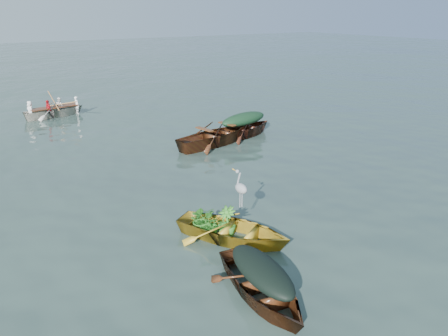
# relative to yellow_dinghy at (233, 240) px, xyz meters

# --- Properties ---
(ground) EXTENTS (140.00, 140.00, 0.00)m
(ground) POSITION_rel_yellow_dinghy_xyz_m (1.94, 1.96, 0.00)
(ground) COLOR #334841
(ground) RESTS_ON ground
(yellow_dinghy) EXTENTS (3.00, 3.69, 0.94)m
(yellow_dinghy) POSITION_rel_yellow_dinghy_xyz_m (0.00, 0.00, 0.00)
(yellow_dinghy) COLOR gold
(yellow_dinghy) RESTS_ON ground
(dark_covered_boat) EXTENTS (1.75, 3.61, 0.85)m
(dark_covered_boat) POSITION_rel_yellow_dinghy_xyz_m (-0.78, -2.04, 0.00)
(dark_covered_boat) COLOR #532C13
(dark_covered_boat) RESTS_ON ground
(green_tarp_boat) EXTENTS (4.63, 2.25, 1.04)m
(green_tarp_boat) POSITION_rel_yellow_dinghy_xyz_m (5.37, 6.96, 0.00)
(green_tarp_boat) COLOR #501C12
(green_tarp_boat) RESTS_ON ground
(open_wooden_boat) EXTENTS (5.14, 2.35, 1.19)m
(open_wooden_boat) POSITION_rel_yellow_dinghy_xyz_m (3.79, 6.63, 0.00)
(open_wooden_boat) COLOR #4F2E13
(open_wooden_boat) RESTS_ON ground
(rowed_boat) EXTENTS (4.24, 1.72, 0.97)m
(rowed_boat) POSITION_rel_yellow_dinghy_xyz_m (-0.31, 15.11, 0.00)
(rowed_boat) COLOR beige
(rowed_boat) RESTS_ON ground
(dark_tarp_cover) EXTENTS (0.96, 1.98, 0.40)m
(dark_tarp_cover) POSITION_rel_yellow_dinghy_xyz_m (-0.78, -2.04, 0.63)
(dark_tarp_cover) COLOR black
(dark_tarp_cover) RESTS_ON dark_covered_boat
(green_tarp_cover) EXTENTS (2.54, 1.24, 0.52)m
(green_tarp_cover) POSITION_rel_yellow_dinghy_xyz_m (5.37, 6.96, 0.78)
(green_tarp_cover) COLOR #16351E
(green_tarp_cover) RESTS_ON green_tarp_boat
(thwart_benches) EXTENTS (2.60, 1.33, 0.04)m
(thwart_benches) POSITION_rel_yellow_dinghy_xyz_m (3.79, 6.63, 0.62)
(thwart_benches) COLOR #542C13
(thwart_benches) RESTS_ON open_wooden_boat
(heron) EXTENTS (0.44, 0.49, 0.92)m
(heron) POSITION_rel_yellow_dinghy_xyz_m (0.45, 0.32, 0.93)
(heron) COLOR #9FA4A8
(heron) RESTS_ON yellow_dinghy
(dinghy_weeds) EXTENTS (1.06, 1.13, 0.60)m
(dinghy_weeds) POSITION_rel_yellow_dinghy_xyz_m (-0.26, 0.49, 0.77)
(dinghy_weeds) COLOR #23681B
(dinghy_weeds) RESTS_ON yellow_dinghy
(rowers) EXTENTS (2.99, 1.45, 0.76)m
(rowers) POSITION_rel_yellow_dinghy_xyz_m (-0.31, 15.11, 0.87)
(rowers) COLOR white
(rowers) RESTS_ON rowed_boat
(oars) EXTENTS (0.91, 2.65, 0.06)m
(oars) POSITION_rel_yellow_dinghy_xyz_m (-0.31, 15.11, 0.52)
(oars) COLOR #A8733F
(oars) RESTS_ON rowed_boat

